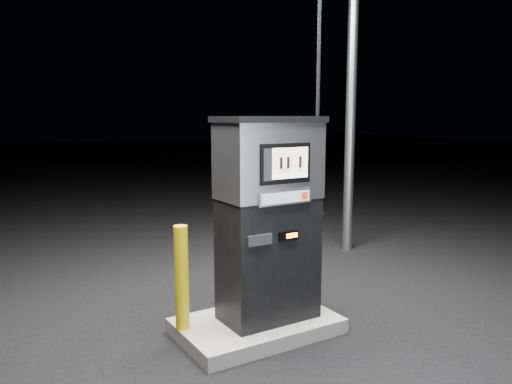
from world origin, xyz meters
TOP-DOWN VIEW (x-y plane):
  - ground at (0.00, 0.00)m, footprint 80.00×80.00m
  - pump_island at (0.00, 0.00)m, footprint 1.60×1.00m
  - fuel_dispenser at (0.12, -0.03)m, footprint 1.13×0.62m
  - bollard_left at (-0.74, 0.19)m, footprint 0.16×0.16m
  - bollard_right at (0.74, -0.02)m, footprint 0.13×0.13m

SIDE VIEW (x-z plane):
  - ground at x=0.00m, z-range 0.00..0.00m
  - pump_island at x=0.00m, z-range 0.00..0.15m
  - bollard_right at x=0.74m, z-range 0.15..1.08m
  - bollard_left at x=-0.74m, z-range 0.15..1.18m
  - fuel_dispenser at x=0.12m, z-range -0.93..3.35m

